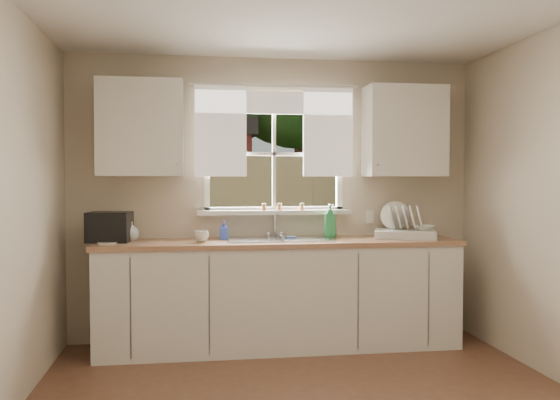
{
  "coord_description": "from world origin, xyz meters",
  "views": [
    {
      "loc": [
        -0.72,
        -3.25,
        1.42
      ],
      "look_at": [
        0.0,
        1.65,
        1.25
      ],
      "focal_mm": 38.0,
      "sensor_mm": 36.0,
      "label": 1
    }
  ],
  "objects": [
    {
      "name": "window",
      "position": [
        0.0,
        2.0,
        1.49
      ],
      "size": [
        1.38,
        0.16,
        1.06
      ],
      "color": "white",
      "rests_on": "room_walls"
    },
    {
      "name": "backyard",
      "position": [
        0.58,
        8.42,
        3.46
      ],
      "size": [
        20.0,
        10.0,
        6.13
      ],
      "color": "#335421",
      "rests_on": "ground"
    },
    {
      "name": "wall_outlet",
      "position": [
        0.88,
        1.99,
        1.08
      ],
      "size": [
        0.08,
        0.01,
        0.12
      ],
      "primitive_type": "cube",
      "color": "beige",
      "rests_on": "room_walls"
    },
    {
      "name": "soap_bottle_a",
      "position": [
        0.46,
        1.78,
        1.06
      ],
      "size": [
        0.13,
        0.13,
        0.3
      ],
      "primitive_type": "imported",
      "rotation": [
        0.0,
        0.0,
        0.18
      ],
      "color": "#297E41",
      "rests_on": "countertop"
    },
    {
      "name": "bowl",
      "position": [
        1.26,
        1.66,
        1.0
      ],
      "size": [
        0.21,
        0.21,
        0.05
      ],
      "primitive_type": "imported",
      "rotation": [
        0.0,
        0.0,
        0.1
      ],
      "color": "white",
      "rests_on": "dish_rack"
    },
    {
      "name": "sink",
      "position": [
        0.0,
        1.71,
        0.84
      ],
      "size": [
        0.88,
        0.52,
        0.4
      ],
      "color": "#B7B7BC",
      "rests_on": "countertop"
    },
    {
      "name": "black_appliance",
      "position": [
        -1.4,
        1.75,
        1.03
      ],
      "size": [
        0.36,
        0.32,
        0.25
      ],
      "primitive_type": "cube",
      "rotation": [
        0.0,
        0.0,
        -0.1
      ],
      "color": "black",
      "rests_on": "countertop"
    },
    {
      "name": "cup",
      "position": [
        -0.66,
        1.6,
        0.96
      ],
      "size": [
        0.15,
        0.15,
        0.09
      ],
      "primitive_type": "imported",
      "rotation": [
        0.0,
        0.0,
        0.3
      ],
      "color": "silver",
      "rests_on": "countertop"
    },
    {
      "name": "base_cabinets",
      "position": [
        0.0,
        1.68,
        0.43
      ],
      "size": [
        3.0,
        0.62,
        0.87
      ],
      "primitive_type": "cube",
      "color": "white",
      "rests_on": "ground"
    },
    {
      "name": "saucer",
      "position": [
        -1.4,
        1.6,
        0.92
      ],
      "size": [
        0.15,
        0.15,
        0.01
      ],
      "primitive_type": "cylinder",
      "color": "silver",
      "rests_on": "countertop"
    },
    {
      "name": "soap_bottle_c",
      "position": [
        -1.24,
        1.8,
        1.0
      ],
      "size": [
        0.15,
        0.15,
        0.18
      ],
      "primitive_type": "imported",
      "rotation": [
        0.0,
        0.0,
        0.06
      ],
      "color": "beige",
      "rests_on": "countertop"
    },
    {
      "name": "dish_rack",
      "position": [
        1.12,
        1.71,
        0.98
      ],
      "size": [
        0.62,
        0.54,
        0.32
      ],
      "color": "silver",
      "rests_on": "countertop"
    },
    {
      "name": "upper_cabinet_left",
      "position": [
        -1.15,
        1.82,
        1.85
      ],
      "size": [
        0.7,
        0.33,
        0.8
      ],
      "primitive_type": "cube",
      "color": "white",
      "rests_on": "room_walls"
    },
    {
      "name": "sill_jars",
      "position": [
        0.06,
        1.94,
        1.18
      ],
      "size": [
        0.38,
        0.04,
        0.06
      ],
      "color": "brown",
      "rests_on": "window"
    },
    {
      "name": "soap_bottle_b",
      "position": [
        -0.46,
        1.8,
        0.99
      ],
      "size": [
        0.08,
        0.08,
        0.17
      ],
      "primitive_type": "imported",
      "rotation": [
        0.0,
        0.0,
        -0.08
      ],
      "color": "blue",
      "rests_on": "countertop"
    },
    {
      "name": "upper_cabinet_right",
      "position": [
        1.15,
        1.82,
        1.85
      ],
      "size": [
        0.7,
        0.33,
        0.8
      ],
      "primitive_type": "cube",
      "color": "white",
      "rests_on": "room_walls"
    },
    {
      "name": "curtains",
      "position": [
        0.0,
        1.95,
        1.93
      ],
      "size": [
        1.5,
        0.03,
        0.81
      ],
      "color": "white",
      "rests_on": "room_walls"
    },
    {
      "name": "countertop",
      "position": [
        0.0,
        1.68,
        0.89
      ],
      "size": [
        3.04,
        0.65,
        0.04
      ],
      "primitive_type": "cube",
      "color": "#A87754",
      "rests_on": "base_cabinets"
    },
    {
      "name": "room_walls",
      "position": [
        0.0,
        -0.07,
        1.24
      ],
      "size": [
        3.62,
        4.02,
        2.5
      ],
      "color": "beige",
      "rests_on": "ground"
    }
  ]
}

